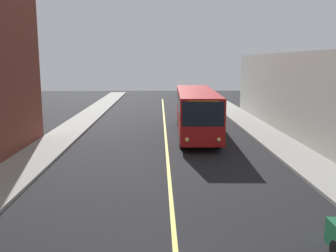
# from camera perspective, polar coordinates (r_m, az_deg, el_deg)

# --- Properties ---
(sidewalk_left) EXTENTS (2.50, 90.00, 0.15)m
(sidewalk_left) POSITION_cam_1_polar(r_m,az_deg,el_deg) (18.86, -22.64, -6.74)
(sidewalk_left) COLOR gray
(sidewalk_left) RESTS_ON ground
(sidewalk_right) EXTENTS (2.50, 90.00, 0.15)m
(sidewalk_right) POSITION_cam_1_polar(r_m,az_deg,el_deg) (19.19, 22.47, -6.45)
(sidewalk_right) COLOR gray
(sidewalk_right) RESTS_ON ground
(lane_stripe_center) EXTENTS (0.16, 60.00, 0.01)m
(lane_stripe_center) POSITION_cam_1_polar(r_m,az_deg,el_deg) (22.43, -0.20, -3.55)
(lane_stripe_center) COLOR #D8CC4C
(lane_stripe_center) RESTS_ON ground
(city_bus) EXTENTS (2.94, 12.22, 3.20)m
(city_bus) POSITION_cam_1_polar(r_m,az_deg,el_deg) (26.59, 4.35, 2.53)
(city_bus) COLOR maroon
(city_bus) RESTS_ON ground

